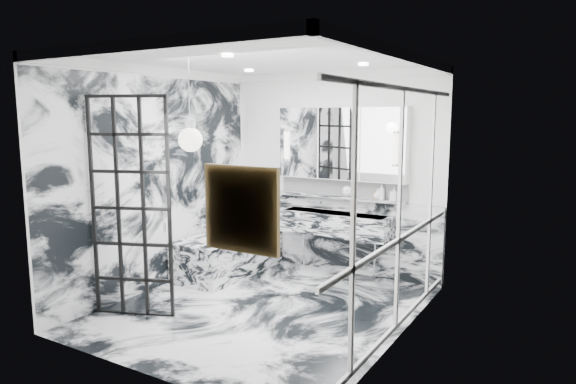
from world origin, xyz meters
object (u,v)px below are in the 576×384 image
Objects in this scene: mirror_cabinet at (341,144)px; bathtub at (229,253)px; trough_sink at (334,223)px; crittall_door at (131,208)px.

mirror_cabinet is 1.15× the size of bathtub.
mirror_cabinet reaches higher than bathtub.
bathtub is at bearing -147.94° from mirror_cabinet.
trough_sink is at bearing -90.00° from mirror_cabinet.
trough_sink is 1.55m from bathtub.
trough_sink is 1.10m from mirror_cabinet.
mirror_cabinet is at bearing 32.06° from bathtub.
mirror_cabinet is at bearing 42.20° from crittall_door.
mirror_cabinet reaches higher than trough_sink.
crittall_door is 2.80m from trough_sink.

